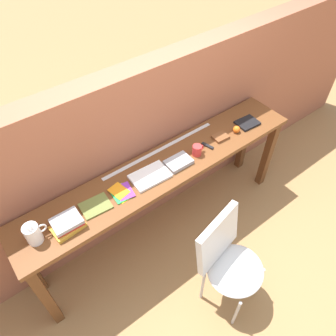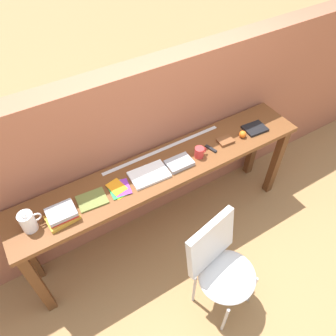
# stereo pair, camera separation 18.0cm
# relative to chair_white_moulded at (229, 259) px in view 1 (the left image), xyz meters

# --- Properties ---
(ground_plane) EXTENTS (40.00, 40.00, 0.00)m
(ground_plane) POSITION_rel_chair_white_moulded_xyz_m (-0.01, 0.48, -0.53)
(ground_plane) COLOR #9E7547
(brick_wall_back) EXTENTS (6.00, 0.20, 1.59)m
(brick_wall_back) POSITION_rel_chair_white_moulded_xyz_m (-0.01, 1.12, 0.27)
(brick_wall_back) COLOR #9E5B42
(brick_wall_back) RESTS_ON ground
(sideboard) EXTENTS (2.50, 0.44, 0.88)m
(sideboard) POSITION_rel_chair_white_moulded_xyz_m (-0.01, 0.78, 0.21)
(sideboard) COLOR brown
(sideboard) RESTS_ON ground
(chair_white_moulded) EXTENTS (0.52, 0.53, 0.89)m
(chair_white_moulded) POSITION_rel_chair_white_moulded_xyz_m (0.00, 0.00, 0.00)
(chair_white_moulded) COLOR silver
(chair_white_moulded) RESTS_ON ground
(pitcher_white) EXTENTS (0.14, 0.10, 0.18)m
(pitcher_white) POSITION_rel_chair_white_moulded_xyz_m (-1.06, 0.76, 0.43)
(pitcher_white) COLOR white
(pitcher_white) RESTS_ON sideboard
(book_stack_leftmost) EXTENTS (0.22, 0.18, 0.08)m
(book_stack_leftmost) POSITION_rel_chair_white_moulded_xyz_m (-0.86, 0.72, 0.39)
(book_stack_leftmost) COLOR gold
(book_stack_leftmost) RESTS_ON sideboard
(magazine_cycling) EXTENTS (0.22, 0.18, 0.01)m
(magazine_cycling) POSITION_rel_chair_white_moulded_xyz_m (-0.63, 0.76, 0.36)
(magazine_cycling) COLOR olive
(magazine_cycling) RESTS_ON sideboard
(pamphlet_pile_colourful) EXTENTS (0.17, 0.19, 0.01)m
(pamphlet_pile_colourful) POSITION_rel_chair_white_moulded_xyz_m (-0.42, 0.76, 0.36)
(pamphlet_pile_colourful) COLOR yellow
(pamphlet_pile_colourful) RESTS_ON sideboard
(book_open_centre) EXTENTS (0.30, 0.21, 0.02)m
(book_open_centre) POSITION_rel_chair_white_moulded_xyz_m (-0.16, 0.76, 0.36)
(book_open_centre) COLOR white
(book_open_centre) RESTS_ON sideboard
(book_grey_hardcover) EXTENTS (0.21, 0.15, 0.04)m
(book_grey_hardcover) POSITION_rel_chair_white_moulded_xyz_m (0.10, 0.73, 0.37)
(book_grey_hardcover) COLOR #9E9EA3
(book_grey_hardcover) RESTS_ON sideboard
(mug) EXTENTS (0.11, 0.08, 0.09)m
(mug) POSITION_rel_chair_white_moulded_xyz_m (0.29, 0.73, 0.40)
(mug) COLOR red
(mug) RESTS_ON sideboard
(multitool_folded) EXTENTS (0.05, 0.11, 0.02)m
(multitool_folded) POSITION_rel_chair_white_moulded_xyz_m (0.42, 0.74, 0.36)
(multitool_folded) COLOR black
(multitool_folded) RESTS_ON sideboard
(leather_journal_brown) EXTENTS (0.14, 0.11, 0.02)m
(leather_journal_brown) POSITION_rel_chair_white_moulded_xyz_m (0.58, 0.75, 0.37)
(leather_journal_brown) COLOR brown
(leather_journal_brown) RESTS_ON sideboard
(sports_ball_small) EXTENTS (0.06, 0.06, 0.06)m
(sports_ball_small) POSITION_rel_chair_white_moulded_xyz_m (0.74, 0.73, 0.38)
(sports_ball_small) COLOR orange
(sports_ball_small) RESTS_ON sideboard
(book_repair_rightmost) EXTENTS (0.21, 0.17, 0.02)m
(book_repair_rightmost) POSITION_rel_chair_white_moulded_xyz_m (0.90, 0.75, 0.36)
(book_repair_rightmost) COLOR black
(book_repair_rightmost) RESTS_ON sideboard
(ruler_metal_back_edge) EXTENTS (1.09, 0.03, 0.00)m
(ruler_metal_back_edge) POSITION_rel_chair_white_moulded_xyz_m (0.08, 0.95, 0.35)
(ruler_metal_back_edge) COLOR silver
(ruler_metal_back_edge) RESTS_ON sideboard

